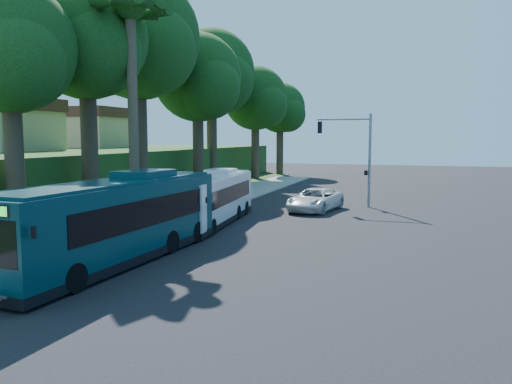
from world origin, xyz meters
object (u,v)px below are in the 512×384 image
(bus_shelter, at_px, (137,197))
(white_bus, at_px, (213,198))
(pickup, at_px, (315,200))
(teal_bus, at_px, (119,219))

(bus_shelter, height_order, white_bus, white_bus)
(bus_shelter, distance_m, pickup, 13.07)
(bus_shelter, distance_m, teal_bus, 8.25)
(teal_bus, bearing_deg, white_bus, 92.80)
(bus_shelter, relative_size, pickup, 0.56)
(teal_bus, relative_size, pickup, 2.22)
(bus_shelter, xyz_separation_m, teal_bus, (3.69, -7.38, 0.03))
(teal_bus, xyz_separation_m, pickup, (4.90, 17.18, -1.04))
(bus_shelter, xyz_separation_m, pickup, (8.59, 9.80, -1.01))
(bus_shelter, xyz_separation_m, white_bus, (3.70, 2.66, -0.23))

